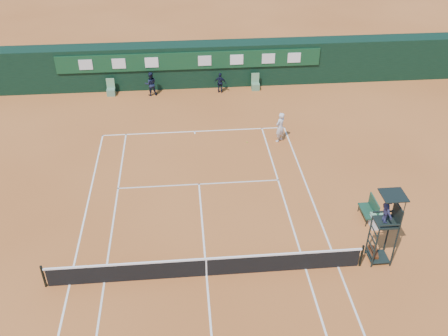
# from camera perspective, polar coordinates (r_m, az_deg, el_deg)

# --- Properties ---
(ground) EXTENTS (90.00, 90.00, 0.00)m
(ground) POSITION_cam_1_polar(r_m,az_deg,el_deg) (20.81, -2.01, -12.19)
(ground) COLOR #C76A2F
(ground) RESTS_ON ground
(court_lines) EXTENTS (11.05, 23.85, 0.01)m
(court_lines) POSITION_cam_1_polar(r_m,az_deg,el_deg) (20.80, -2.01, -12.17)
(court_lines) COLOR white
(court_lines) RESTS_ON ground
(tennis_net) EXTENTS (12.90, 0.10, 1.10)m
(tennis_net) POSITION_cam_1_polar(r_m,az_deg,el_deg) (20.44, -2.04, -11.20)
(tennis_net) COLOR black
(tennis_net) RESTS_ON ground
(back_wall) EXTENTS (40.00, 1.65, 3.00)m
(back_wall) POSITION_cam_1_polar(r_m,az_deg,el_deg) (35.80, -3.91, 11.72)
(back_wall) COLOR black
(back_wall) RESTS_ON ground
(linesman_chair_left) EXTENTS (0.55, 0.50, 1.15)m
(linesman_chair_left) POSITION_cam_1_polar(r_m,az_deg,el_deg) (35.46, -12.78, 8.61)
(linesman_chair_left) COLOR #568465
(linesman_chair_left) RESTS_ON ground
(linesman_chair_right) EXTENTS (0.55, 0.50, 1.15)m
(linesman_chair_right) POSITION_cam_1_polar(r_m,az_deg,el_deg) (35.48, 3.61, 9.42)
(linesman_chair_right) COLOR #56835C
(linesman_chair_right) RESTS_ON ground
(umpire_chair) EXTENTS (0.96, 0.95, 3.42)m
(umpire_chair) POSITION_cam_1_polar(r_m,az_deg,el_deg) (20.85, 18.18, -5.04)
(umpire_chair) COLOR black
(umpire_chair) RESTS_ON ground
(player_bench) EXTENTS (0.56, 1.20, 1.10)m
(player_bench) POSITION_cam_1_polar(r_m,az_deg,el_deg) (24.06, 16.39, -4.45)
(player_bench) COLOR #183C2A
(player_bench) RESTS_ON ground
(tennis_bag) EXTENTS (0.48, 0.80, 0.28)m
(tennis_bag) POSITION_cam_1_polar(r_m,az_deg,el_deg) (22.42, 16.69, -9.35)
(tennis_bag) COLOR black
(tennis_bag) RESTS_ON ground
(cooler) EXTENTS (0.57, 0.57, 0.65)m
(cooler) POSITION_cam_1_polar(r_m,az_deg,el_deg) (23.85, 17.08, -5.81)
(cooler) COLOR silver
(cooler) RESTS_ON ground
(tennis_ball) EXTENTS (0.06, 0.06, 0.06)m
(tennis_ball) POSITION_cam_1_polar(r_m,az_deg,el_deg) (29.11, 2.66, 2.96)
(tennis_ball) COLOR #ABCB2F
(tennis_ball) RESTS_ON ground
(player) EXTENTS (0.79, 0.77, 1.83)m
(player) POSITION_cam_1_polar(r_m,az_deg,el_deg) (29.00, 6.42, 4.66)
(player) COLOR silver
(player) RESTS_ON ground
(ball_kid_left) EXTENTS (0.88, 0.73, 1.65)m
(ball_kid_left) POSITION_cam_1_polar(r_m,az_deg,el_deg) (34.75, -8.37, 9.50)
(ball_kid_left) COLOR black
(ball_kid_left) RESTS_ON ground
(ball_kid_right) EXTENTS (0.90, 0.59, 1.42)m
(ball_kid_right) POSITION_cam_1_polar(r_m,az_deg,el_deg) (34.80, -0.42, 9.70)
(ball_kid_right) COLOR black
(ball_kid_right) RESTS_ON ground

